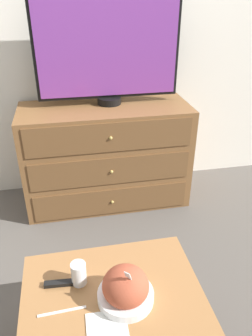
# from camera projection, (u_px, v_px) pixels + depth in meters

# --- Properties ---
(ground_plane) EXTENTS (12.00, 12.00, 0.00)m
(ground_plane) POSITION_uv_depth(u_px,v_px,m) (91.00, 181.00, 2.88)
(ground_plane) COLOR #56514C
(wall_back) EXTENTS (12.00, 0.05, 2.60)m
(wall_back) POSITION_uv_depth(u_px,v_px,m) (81.00, 20.00, 2.27)
(wall_back) COLOR white
(wall_back) RESTS_ON ground_plane
(dresser) EXTENTS (1.21, 0.51, 0.76)m
(dresser) POSITION_uv_depth(u_px,v_px,m) (106.00, 156.00, 2.48)
(dresser) COLOR brown
(dresser) RESTS_ON ground_plane
(tv) EXTENTS (0.98, 0.17, 0.73)m
(tv) POSITION_uv_depth(u_px,v_px,m) (108.00, 49.00, 2.18)
(tv) COLOR black
(tv) RESTS_ON dresser
(coffee_table) EXTENTS (0.74, 0.60, 0.40)m
(coffee_table) POSITION_uv_depth(u_px,v_px,m) (114.00, 307.00, 1.36)
(coffee_table) COLOR #9E6B3D
(coffee_table) RESTS_ON ground_plane
(takeout_bowl) EXTENTS (0.23, 0.23, 0.20)m
(takeout_bowl) POSITION_uv_depth(u_px,v_px,m) (126.00, 289.00, 1.29)
(takeout_bowl) COLOR silver
(takeout_bowl) RESTS_ON coffee_table
(drink_cup) EXTENTS (0.06, 0.06, 0.11)m
(drink_cup) POSITION_uv_depth(u_px,v_px,m) (79.00, 275.00, 1.38)
(drink_cup) COLOR beige
(drink_cup) RESTS_ON coffee_table
(napkin) EXTENTS (0.16, 0.16, 0.00)m
(napkin) POSITION_uv_depth(u_px,v_px,m) (107.00, 329.00, 1.21)
(napkin) COLOR white
(napkin) RESTS_ON coffee_table
(knife) EXTENTS (0.19, 0.02, 0.01)m
(knife) POSITION_uv_depth(u_px,v_px,m) (62.00, 311.00, 1.27)
(knife) COLOR white
(knife) RESTS_ON coffee_table
(remote_control) EXTENTS (0.16, 0.04, 0.02)m
(remote_control) POSITION_uv_depth(u_px,v_px,m) (63.00, 283.00, 1.38)
(remote_control) COLOR black
(remote_control) RESTS_ON coffee_table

